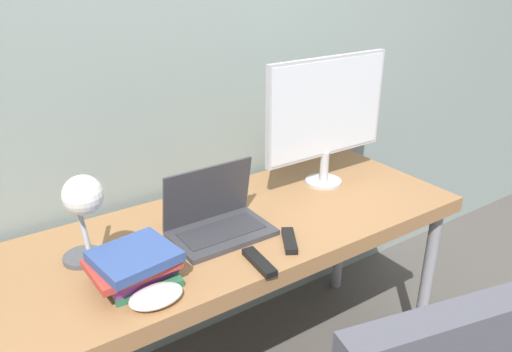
# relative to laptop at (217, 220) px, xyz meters

# --- Properties ---
(wall_back) EXTENTS (8.00, 0.05, 2.60)m
(wall_back) POSITION_rel_laptop_xyz_m (0.07, 0.41, 0.50)
(wall_back) COLOR gray
(wall_back) RESTS_ON ground_plane
(desk) EXTENTS (1.73, 0.66, 0.75)m
(desk) POSITION_rel_laptop_xyz_m (0.07, 0.02, -0.11)
(desk) COLOR #996B42
(desk) RESTS_ON ground_plane
(laptop) EXTENTS (0.33, 0.22, 0.23)m
(laptop) POSITION_rel_laptop_xyz_m (0.00, 0.00, 0.00)
(laptop) COLOR #38383D
(laptop) RESTS_ON desk
(monitor) EXTENTS (0.58, 0.15, 0.52)m
(monitor) POSITION_rel_laptop_xyz_m (0.57, 0.11, 0.26)
(monitor) COLOR #B7B7BC
(monitor) RESTS_ON desk
(desk_lamp) EXTENTS (0.12, 0.24, 0.33)m
(desk_lamp) POSITION_rel_laptop_xyz_m (-0.43, -0.01, 0.18)
(desk_lamp) COLOR #4C4C51
(desk_lamp) RESTS_ON desk
(book_stack) EXTENTS (0.25, 0.22, 0.11)m
(book_stack) POSITION_rel_laptop_xyz_m (-0.34, -0.12, 0.01)
(book_stack) COLOR #286B47
(book_stack) RESTS_ON desk
(tv_remote) EXTENTS (0.11, 0.15, 0.02)m
(tv_remote) POSITION_rel_laptop_xyz_m (0.16, -0.20, -0.04)
(tv_remote) COLOR black
(tv_remote) RESTS_ON desk
(media_remote) EXTENTS (0.05, 0.16, 0.02)m
(media_remote) POSITION_rel_laptop_xyz_m (0.01, -0.25, -0.04)
(media_remote) COLOR black
(media_remote) RESTS_ON desk
(game_controller) EXTENTS (0.15, 0.10, 0.04)m
(game_controller) POSITION_rel_laptop_xyz_m (-0.33, -0.24, -0.03)
(game_controller) COLOR white
(game_controller) RESTS_ON desk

